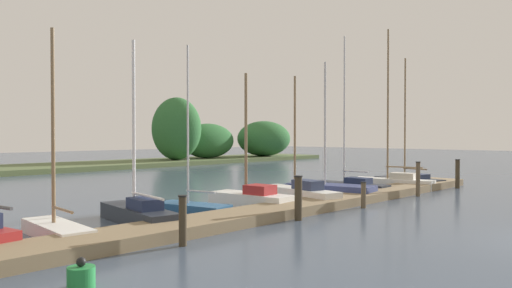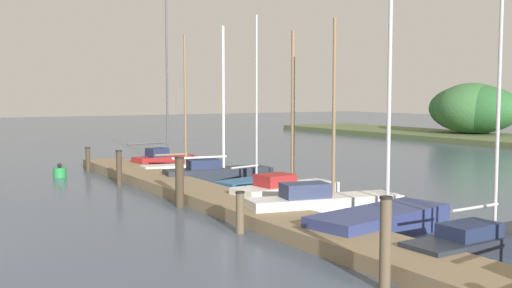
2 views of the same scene
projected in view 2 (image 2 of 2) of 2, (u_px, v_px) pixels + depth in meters
The scene contains 15 objects.
dock_pier at pixel (246, 208), 16.70m from camera, with size 26.66×1.80×0.35m.
sailboat_0 at pixel (165, 158), 27.05m from camera, with size 1.41×3.40×8.25m.
sailboat_1 at pixel (184, 166), 25.26m from camera, with size 1.19×3.51×5.82m.
sailboat_2 at pixel (219, 172), 23.01m from camera, with size 1.58×4.34×5.92m.
sailboat_3 at pixel (255, 182), 21.12m from camera, with size 1.63×3.10×6.08m.
sailboat_4 at pixel (288, 190), 18.63m from camera, with size 1.48×3.81×5.28m.
sailboat_5 at pixel (327, 203), 16.26m from camera, with size 1.79×4.53×5.36m.
sailboat_6 at pixel (384, 219), 14.41m from camera, with size 2.06×4.37×6.18m.
sailboat_7 at pixel (488, 238), 12.52m from camera, with size 1.11×4.37×7.83m.
mooring_piling_0 at pixel (88, 159), 26.07m from camera, with size 0.23×0.23×1.05m.
mooring_piling_1 at pixel (119, 168), 21.95m from camera, with size 0.24×0.24×1.31m.
mooring_piling_2 at pixel (180, 182), 17.77m from camera, with size 0.29×0.29×1.49m.
mooring_piling_3 at pixel (240, 212), 14.39m from camera, with size 0.23×0.23×1.02m.
mooring_piling_4 at pixel (385, 243), 10.20m from camera, with size 0.23×0.23×1.62m.
channel_buoy_0 at pixel (60, 172), 24.23m from camera, with size 0.51×0.51×0.57m.
Camera 2 is at (14.27, 0.78, 3.33)m, focal length 42.15 mm.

